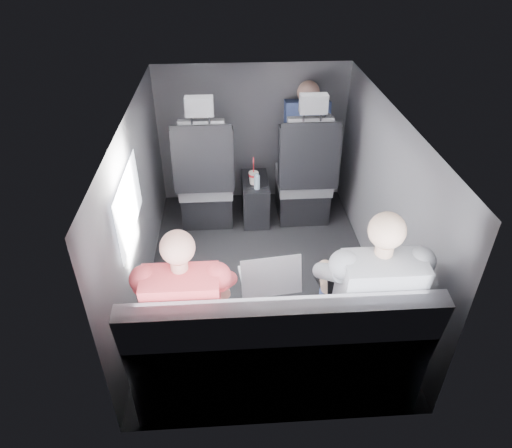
{
  "coord_description": "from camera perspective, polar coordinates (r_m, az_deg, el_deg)",
  "views": [
    {
      "loc": [
        -0.23,
        -2.82,
        2.41
      ],
      "look_at": [
        -0.05,
        -0.05,
        0.54
      ],
      "focal_mm": 32.0,
      "sensor_mm": 36.0,
      "label": 1
    }
  ],
  "objects": [
    {
      "name": "floor",
      "position": [
        3.72,
        0.77,
        -6.46
      ],
      "size": [
        2.6,
        2.6,
        0.0
      ],
      "primitive_type": "plane",
      "color": "black",
      "rests_on": "ground"
    },
    {
      "name": "laptop_silver",
      "position": [
        2.74,
        1.75,
        -6.55
      ],
      "size": [
        0.38,
        0.35,
        0.25
      ],
      "color": "silver",
      "rests_on": "rear_bench"
    },
    {
      "name": "ceiling",
      "position": [
        3.02,
        0.96,
        13.39
      ],
      "size": [
        2.6,
        2.6,
        0.0
      ],
      "primitive_type": "plane",
      "rotation": [
        3.14,
        0.0,
        0.0
      ],
      "color": "#B2B2AD",
      "rests_on": "panel_back"
    },
    {
      "name": "center_console",
      "position": [
        4.32,
        -0.11,
        3.16
      ],
      "size": [
        0.24,
        0.48,
        0.41
      ],
      "color": "black",
      "rests_on": "floor"
    },
    {
      "name": "water_bottle",
      "position": [
        4.05,
        0.12,
        5.29
      ],
      "size": [
        0.05,
        0.05,
        0.15
      ],
      "color": "#9AB5D1",
      "rests_on": "center_console"
    },
    {
      "name": "laptop_black",
      "position": [
        2.75,
        11.78,
        -7.16
      ],
      "size": [
        0.39,
        0.38,
        0.25
      ],
      "color": "black",
      "rests_on": "passenger_rear_right"
    },
    {
      "name": "rear_bench",
      "position": [
        2.75,
        2.57,
        -15.93
      ],
      "size": [
        1.6,
        0.57,
        0.92
      ],
      "color": "slate",
      "rests_on": "floor"
    },
    {
      "name": "passenger_rear_left",
      "position": [
        2.59,
        -8.56,
        -10.28
      ],
      "size": [
        0.49,
        0.61,
        1.2
      ],
      "color": "#2F2F34",
      "rests_on": "rear_bench"
    },
    {
      "name": "panel_right",
      "position": [
        3.5,
        15.72,
        2.84
      ],
      "size": [
        0.02,
        2.6,
        1.35
      ],
      "primitive_type": "cube",
      "color": "#56565B",
      "rests_on": "floor"
    },
    {
      "name": "side_window",
      "position": [
        3.01,
        -15.6,
        2.43
      ],
      "size": [
        0.02,
        0.75,
        0.42
      ],
      "primitive_type": "cube",
      "color": "white",
      "rests_on": "panel_left"
    },
    {
      "name": "panel_back",
      "position": [
        2.32,
        3.43,
        -14.58
      ],
      "size": [
        1.8,
        0.02,
        1.35
      ],
      "primitive_type": "cube",
      "color": "#56565B",
      "rests_on": "floor"
    },
    {
      "name": "laptop_white",
      "position": [
        2.75,
        -9.5,
        -7.11
      ],
      "size": [
        0.33,
        0.32,
        0.22
      ],
      "color": "white",
      "rests_on": "passenger_rear_left"
    },
    {
      "name": "front_seat_right",
      "position": [
        4.23,
        6.04,
        5.4
      ],
      "size": [
        0.52,
        0.58,
        1.26
      ],
      "color": "black",
      "rests_on": "floor"
    },
    {
      "name": "panel_front",
      "position": [
        4.48,
        -0.46,
        11.15
      ],
      "size": [
        1.8,
        0.02,
        1.35
      ],
      "primitive_type": "cube",
      "color": "#56565B",
      "rests_on": "floor"
    },
    {
      "name": "passenger_rear_right",
      "position": [
        2.67,
        13.66,
        -8.79
      ],
      "size": [
        0.52,
        0.64,
        1.26
      ],
      "color": "navy",
      "rests_on": "rear_bench"
    },
    {
      "name": "soda_cup",
      "position": [
        4.12,
        -0.31,
        5.81
      ],
      "size": [
        0.09,
        0.09,
        0.27
      ],
      "color": "white",
      "rests_on": "center_console"
    },
    {
      "name": "seatbelt",
      "position": [
        3.91,
        6.77,
        9.35
      ],
      "size": [
        0.35,
        0.11,
        0.59
      ],
      "primitive_type": "cube",
      "rotation": [
        -0.14,
        0.49,
        0.0
      ],
      "color": "black",
      "rests_on": "front_seat_right"
    },
    {
      "name": "panel_left",
      "position": [
        3.38,
        -14.55,
        1.83
      ],
      "size": [
        0.02,
        2.6,
        1.35
      ],
      "primitive_type": "cube",
      "color": "#56565B",
      "rests_on": "floor"
    },
    {
      "name": "front_seat_left",
      "position": [
        4.18,
        -6.26,
        5.01
      ],
      "size": [
        0.52,
        0.58,
        1.26
      ],
      "color": "black",
      "rests_on": "floor"
    },
    {
      "name": "passenger_front_right",
      "position": [
        4.32,
        6.24,
        11.14
      ],
      "size": [
        0.4,
        0.4,
        0.81
      ],
      "color": "navy",
      "rests_on": "front_seat_right"
    }
  ]
}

